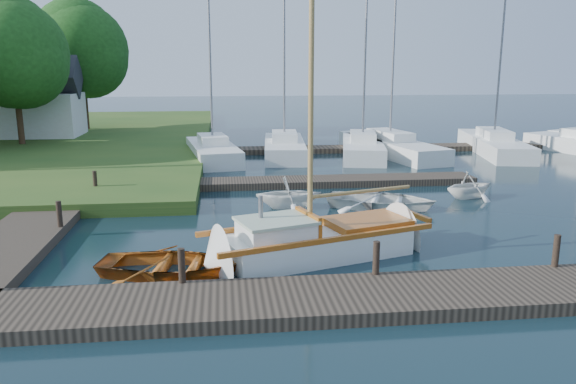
{
  "coord_description": "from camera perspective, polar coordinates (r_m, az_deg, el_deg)",
  "views": [
    {
      "loc": [
        -2.01,
        -17.16,
        5.11
      ],
      "look_at": [
        0.0,
        0.0,
        1.2
      ],
      "focal_mm": 35.0,
      "sensor_mm": 36.0,
      "label": 1
    }
  ],
  "objects": [
    {
      "name": "ground",
      "position": [
        18.01,
        -0.0,
        -3.73
      ],
      "size": [
        160.0,
        160.0,
        0.0
      ],
      "primitive_type": "plane",
      "color": "black",
      "rests_on": "ground"
    },
    {
      "name": "marina_boat_1",
      "position": [
        32.32,
        -0.37,
        4.66
      ],
      "size": [
        2.83,
        7.7,
        9.7
      ],
      "rotation": [
        0.0,
        0.0,
        1.49
      ],
      "color": "white",
      "rests_on": "ground"
    },
    {
      "name": "sailboat",
      "position": [
        15.46,
        3.43,
        -5.22
      ],
      "size": [
        7.41,
        4.07,
        9.83
      ],
      "rotation": [
        0.0,
        0.0,
        0.31
      ],
      "color": "white",
      "rests_on": "ground"
    },
    {
      "name": "mooring_post_1",
      "position": [
        12.97,
        -10.75,
        -7.35
      ],
      "size": [
        0.16,
        0.16,
        0.8
      ],
      "primitive_type": "cylinder",
      "color": "black",
      "rests_on": "near_dock"
    },
    {
      "name": "far_dock",
      "position": [
        24.5,
        2.88,
        1.05
      ],
      "size": [
        14.0,
        1.6,
        0.3
      ],
      "primitive_type": "cube",
      "color": "black",
      "rests_on": "ground"
    },
    {
      "name": "tender_c",
      "position": [
        20.69,
        9.47,
        -0.57
      ],
      "size": [
        4.67,
        4.08,
        0.81
      ],
      "primitive_type": "imported",
      "rotation": [
        0.0,
        0.0,
        1.17
      ],
      "color": "white",
      "rests_on": "ground"
    },
    {
      "name": "pontoon",
      "position": [
        35.61,
        13.15,
        4.41
      ],
      "size": [
        30.0,
        1.6,
        0.3
      ],
      "primitive_type": "cube",
      "color": "black",
      "rests_on": "ground"
    },
    {
      "name": "mooring_post_2",
      "position": [
        13.4,
        8.95,
        -6.62
      ],
      "size": [
        0.16,
        0.16,
        0.8
      ],
      "primitive_type": "cylinder",
      "color": "black",
      "rests_on": "near_dock"
    },
    {
      "name": "tender_d",
      "position": [
        23.14,
        17.97,
        0.84
      ],
      "size": [
        2.72,
        2.54,
        1.17
      ],
      "primitive_type": "imported",
      "rotation": [
        0.0,
        0.0,
        1.91
      ],
      "color": "white",
      "rests_on": "ground"
    },
    {
      "name": "left_dock",
      "position": [
        20.68,
        -23.32,
        -2.19
      ],
      "size": [
        2.2,
        18.0,
        0.3
      ],
      "primitive_type": "cube",
      "color": "black",
      "rests_on": "ground"
    },
    {
      "name": "tree_3",
      "position": [
        37.2,
        -26.14,
        12.57
      ],
      "size": [
        6.41,
        6.38,
        8.74
      ],
      "color": "#332114",
      "rests_on": "shore"
    },
    {
      "name": "dinghy",
      "position": [
        14.36,
        -11.83,
        -6.79
      ],
      "size": [
        3.99,
        3.16,
        0.74
      ],
      "primitive_type": "imported",
      "rotation": [
        0.0,
        0.0,
        1.39
      ],
      "color": "#94510F",
      "rests_on": "ground"
    },
    {
      "name": "marina_boat_3",
      "position": [
        33.44,
        10.3,
        4.73
      ],
      "size": [
        4.22,
        9.83,
        10.79
      ],
      "rotation": [
        0.0,
        0.0,
        1.79
      ],
      "color": "white",
      "rests_on": "ground"
    },
    {
      "name": "mooring_post_4",
      "position": [
        18.4,
        -22.21,
        -2.08
      ],
      "size": [
        0.16,
        0.16,
        0.8
      ],
      "primitive_type": "cylinder",
      "color": "black",
      "rests_on": "left_dock"
    },
    {
      "name": "tender_b",
      "position": [
        20.46,
        0.07,
        0.11
      ],
      "size": [
        2.41,
        2.08,
        1.26
      ],
      "primitive_type": "imported",
      "rotation": [
        0.0,
        0.0,
        1.58
      ],
      "color": "white",
      "rests_on": "ground"
    },
    {
      "name": "tree_7",
      "position": [
        44.36,
        -20.26,
        13.4
      ],
      "size": [
        6.83,
        6.83,
        9.38
      ],
      "color": "#332114",
      "rests_on": "shore"
    },
    {
      "name": "mooring_post_3",
      "position": [
        15.21,
        25.59,
        -5.39
      ],
      "size": [
        0.16,
        0.16,
        0.8
      ],
      "primitive_type": "cylinder",
      "color": "black",
      "rests_on": "near_dock"
    },
    {
      "name": "near_dock",
      "position": [
        12.37,
        3.29,
        -10.9
      ],
      "size": [
        18.0,
        2.2,
        0.3
      ],
      "primitive_type": "cube",
      "color": "black",
      "rests_on": "ground"
    },
    {
      "name": "marina_boat_5",
      "position": [
        35.79,
        20.16,
        4.67
      ],
      "size": [
        4.03,
        9.75,
        10.97
      ],
      "rotation": [
        0.0,
        0.0,
        1.37
      ],
      "color": "white",
      "rests_on": "ground"
    },
    {
      "name": "mooring_post_5",
      "position": [
        23.14,
        -19.01,
        1.06
      ],
      "size": [
        0.16,
        0.16,
        0.8
      ],
      "primitive_type": "cylinder",
      "color": "black",
      "rests_on": "left_dock"
    },
    {
      "name": "marina_boat_0",
      "position": [
        31.14,
        -7.65,
        4.26
      ],
      "size": [
        3.28,
        7.47,
        11.02
      ],
      "rotation": [
        0.0,
        0.0,
        1.72
      ],
      "color": "white",
      "rests_on": "ground"
    },
    {
      "name": "house_c",
      "position": [
        41.03,
        -23.91,
        8.14
      ],
      "size": [
        5.25,
        4.0,
        5.28
      ],
      "color": "white",
      "rests_on": "shore"
    },
    {
      "name": "marina_boat_2",
      "position": [
        32.58,
        7.58,
        4.65
      ],
      "size": [
        3.77,
        8.07,
        12.24
      ],
      "rotation": [
        0.0,
        0.0,
        1.36
      ],
      "color": "white",
      "rests_on": "ground"
    }
  ]
}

